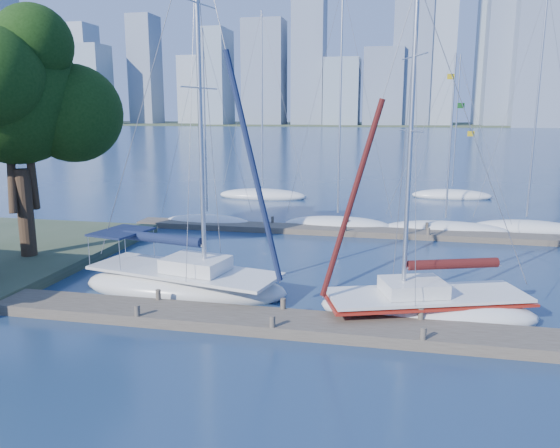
# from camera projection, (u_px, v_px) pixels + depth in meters

# --- Properties ---
(ground) EXTENTS (700.00, 700.00, 0.00)m
(ground) POSITION_uv_depth(u_px,v_px,m) (278.00, 328.00, 19.61)
(ground) COLOR navy
(ground) RESTS_ON ground
(near_dock) EXTENTS (26.00, 2.00, 0.40)m
(near_dock) POSITION_uv_depth(u_px,v_px,m) (278.00, 323.00, 19.57)
(near_dock) COLOR #453C32
(near_dock) RESTS_ON ground
(far_dock) EXTENTS (30.00, 1.80, 0.36)m
(far_dock) POSITION_uv_depth(u_px,v_px,m) (362.00, 232.00, 34.49)
(far_dock) COLOR #453C32
(far_dock) RESTS_ON ground
(far_shore) EXTENTS (800.00, 100.00, 1.50)m
(far_shore) POSITION_uv_depth(u_px,v_px,m) (391.00, 125.00, 326.22)
(far_shore) COLOR #38472D
(far_shore) RESTS_ON ground
(tree) EXTENTS (9.13, 8.35, 12.45)m
(tree) POSITION_uv_depth(u_px,v_px,m) (15.00, 94.00, 25.97)
(tree) COLOR #312216
(tree) RESTS_ON ground
(sailboat_navy) EXTENTS (9.39, 4.76, 15.30)m
(sailboat_navy) POSITION_uv_depth(u_px,v_px,m) (184.00, 267.00, 23.13)
(sailboat_navy) COLOR silver
(sailboat_navy) RESTS_ON ground
(sailboat_maroon) EXTENTS (8.41, 5.09, 12.46)m
(sailboat_maroon) POSITION_uv_depth(u_px,v_px,m) (427.00, 292.00, 20.45)
(sailboat_maroon) COLOR silver
(sailboat_maroon) RESTS_ON ground
(bg_boat_0) EXTENTS (6.44, 4.03, 13.20)m
(bg_boat_0) POSITION_uv_depth(u_px,v_px,m) (208.00, 221.00, 37.41)
(bg_boat_0) COLOR silver
(bg_boat_0) RESTS_ON ground
(bg_boat_2) EXTENTS (7.36, 3.41, 15.68)m
(bg_boat_2) POSITION_uv_depth(u_px,v_px,m) (338.00, 224.00, 36.33)
(bg_boat_2) COLOR silver
(bg_boat_2) RESTS_ON ground
(bg_boat_3) EXTENTS (8.13, 4.03, 11.47)m
(bg_boat_3) POSITION_uv_depth(u_px,v_px,m) (445.00, 229.00, 35.07)
(bg_boat_3) COLOR silver
(bg_boat_3) RESTS_ON ground
(bg_boat_4) EXTENTS (7.04, 3.23, 15.30)m
(bg_boat_4) POSITION_uv_depth(u_px,v_px,m) (526.00, 227.00, 35.20)
(bg_boat_4) COLOR silver
(bg_boat_4) RESTS_ON ground
(bg_boat_6) EXTENTS (8.33, 4.06, 16.42)m
(bg_boat_6) POSITION_uv_depth(u_px,v_px,m) (263.00, 195.00, 49.07)
(bg_boat_6) COLOR silver
(bg_boat_6) RESTS_ON ground
(bg_boat_7) EXTENTS (7.31, 3.67, 12.82)m
(bg_boat_7) POSITION_uv_depth(u_px,v_px,m) (452.00, 195.00, 49.12)
(bg_boat_7) COLOR silver
(bg_boat_7) RESTS_ON ground
(skyline) EXTENTS (504.48, 51.31, 108.25)m
(skyline) POSITION_uv_depth(u_px,v_px,m) (432.00, 56.00, 286.09)
(skyline) COLOR gray
(skyline) RESTS_ON ground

